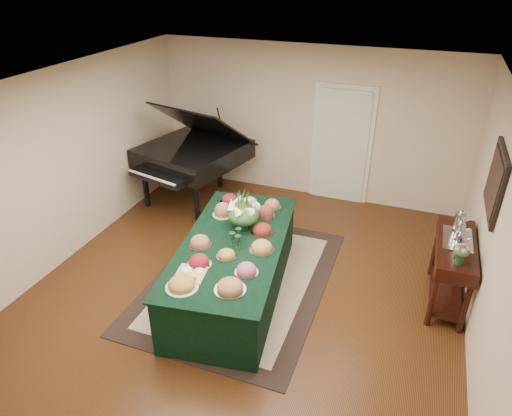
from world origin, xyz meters
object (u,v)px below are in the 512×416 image
at_px(floral_centerpiece, 243,211).
at_px(grand_piano, 193,153).
at_px(mahogany_sideboard, 454,256).
at_px(buffet_table, 234,267).

height_order(floral_centerpiece, grand_piano, grand_piano).
distance_m(floral_centerpiece, mahogany_sideboard, 2.68).
distance_m(buffet_table, floral_centerpiece, 0.74).
bearing_deg(floral_centerpiece, mahogany_sideboard, 9.06).
bearing_deg(buffet_table, grand_piano, 127.71).
xyz_separation_m(buffet_table, floral_centerpiece, (-0.01, 0.37, 0.65)).
xyz_separation_m(floral_centerpiece, mahogany_sideboard, (2.63, 0.42, -0.35)).
bearing_deg(mahogany_sideboard, floral_centerpiece, -170.94).
distance_m(buffet_table, grand_piano, 2.77).
distance_m(grand_piano, mahogany_sideboard, 4.50).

